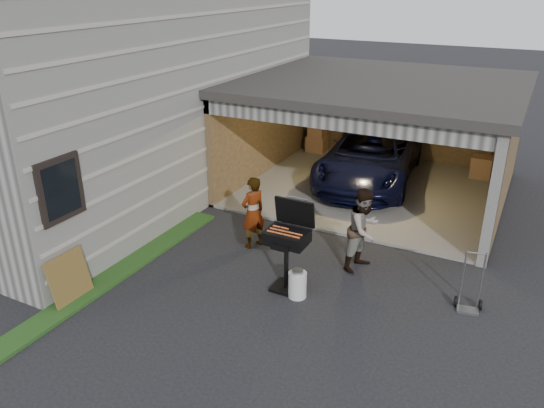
{
  "coord_description": "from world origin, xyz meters",
  "views": [
    {
      "loc": [
        4.4,
        -6.45,
        5.27
      ],
      "look_at": [
        0.04,
        2.01,
        1.15
      ],
      "focal_mm": 35.0,
      "sensor_mm": 36.0,
      "label": 1
    }
  ],
  "objects": [
    {
      "name": "woman",
      "position": [
        -0.5,
        2.2,
        0.78
      ],
      "size": [
        0.57,
        0.67,
        1.55
      ],
      "primitive_type": "imported",
      "rotation": [
        0.0,
        0.0,
        -2.0
      ],
      "color": "#A0B2C9",
      "rests_on": "ground"
    },
    {
      "name": "plywood_panel",
      "position": [
        -2.34,
        -1.04,
        0.45
      ],
      "size": [
        0.23,
        0.81,
        0.89
      ],
      "primitive_type": "cube",
      "rotation": [
        0.0,
        -0.21,
        0.0
      ],
      "color": "brown",
      "rests_on": "ground"
    },
    {
      "name": "bbq_grill",
      "position": [
        0.84,
        1.06,
        0.99
      ],
      "size": [
        0.75,
        0.66,
        1.66
      ],
      "color": "black",
      "rests_on": "ground"
    },
    {
      "name": "minivan",
      "position": [
        0.5,
        6.9,
        0.69
      ],
      "size": [
        2.83,
        5.21,
        1.39
      ],
      "primitive_type": "imported",
      "rotation": [
        0.0,
        0.0,
        0.11
      ],
      "color": "black",
      "rests_on": "ground"
    },
    {
      "name": "propane_tank",
      "position": [
        1.12,
        0.88,
        0.24
      ],
      "size": [
        0.34,
        0.34,
        0.49
      ],
      "primitive_type": "cylinder",
      "rotation": [
        0.0,
        0.0,
        0.06
      ],
      "color": "silver",
      "rests_on": "ground"
    },
    {
      "name": "ground",
      "position": [
        0.0,
        0.0,
        0.0
      ],
      "size": [
        80.0,
        80.0,
        0.0
      ],
      "primitive_type": "plane",
      "color": "black",
      "rests_on": "ground"
    },
    {
      "name": "garage",
      "position": [
        0.76,
        6.79,
        1.87
      ],
      "size": [
        6.8,
        6.3,
        2.9
      ],
      "color": "#605E59",
      "rests_on": "ground"
    },
    {
      "name": "hand_truck",
      "position": [
        3.89,
        1.87,
        0.21
      ],
      "size": [
        0.47,
        0.39,
        1.09
      ],
      "rotation": [
        0.0,
        0.0,
        0.18
      ],
      "color": "gray",
      "rests_on": "ground"
    },
    {
      "name": "man",
      "position": [
        1.8,
        2.4,
        0.82
      ],
      "size": [
        0.83,
        0.95,
        1.64
      ],
      "primitive_type": "imported",
      "rotation": [
        0.0,
        0.0,
        1.26
      ],
      "color": "#3D1B18",
      "rests_on": "ground"
    },
    {
      "name": "house",
      "position": [
        -6.0,
        4.0,
        2.75
      ],
      "size": [
        7.0,
        11.0,
        5.5
      ],
      "primitive_type": "cube",
      "color": "#474744",
      "rests_on": "ground"
    },
    {
      "name": "groundcover_strip",
      "position": [
        -2.25,
        -1.0,
        0.03
      ],
      "size": [
        0.5,
        8.0,
        0.06
      ],
      "primitive_type": "cube",
      "color": "#193814",
      "rests_on": "ground"
    }
  ]
}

